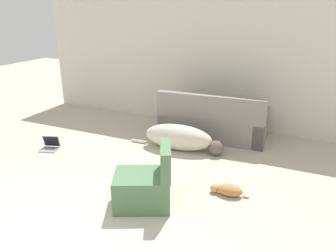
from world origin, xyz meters
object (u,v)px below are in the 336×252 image
object	(u,v)px
dog	(180,138)
laptop_open	(50,145)
cat	(228,190)
couch	(213,123)
side_chair	(145,186)

from	to	relation	value
dog	laptop_open	distance (m)	2.26
dog	cat	bearing A→B (deg)	-47.10
dog	laptop_open	world-z (taller)	dog
dog	cat	size ratio (longest dim) A/B	3.30
couch	side_chair	size ratio (longest dim) A/B	2.35
couch	laptop_open	distance (m)	2.94
laptop_open	couch	bearing A→B (deg)	15.64
couch	dog	distance (m)	0.85
couch	laptop_open	xyz separation A→B (m)	(-2.40, -1.68, -0.21)
cat	side_chair	xyz separation A→B (m)	(-0.87, -0.63, 0.19)
cat	laptop_open	distance (m)	3.19
dog	cat	world-z (taller)	dog
laptop_open	side_chair	world-z (taller)	side_chair
laptop_open	side_chair	size ratio (longest dim) A/B	0.43
dog	side_chair	world-z (taller)	side_chair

